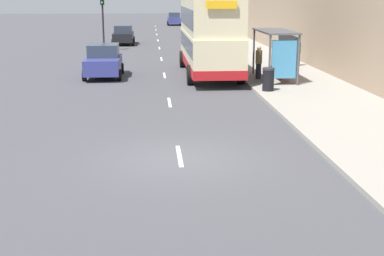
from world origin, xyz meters
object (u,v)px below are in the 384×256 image
at_px(car_2, 123,35).
at_px(traffic_light_far_kerb, 103,11).
at_px(double_decker_bus_near, 209,34).
at_px(pedestrian_1, 298,52).
at_px(car_1, 174,19).
at_px(car_0, 104,61).
at_px(bus_shelter, 280,46).
at_px(litter_bin, 268,79).
at_px(pedestrian_at_shelter, 259,62).
at_px(pedestrian_2, 278,53).

bearing_deg(car_2, traffic_light_far_kerb, 77.45).
relative_size(double_decker_bus_near, pedestrian_1, 6.29).
bearing_deg(pedestrian_1, car_1, 96.85).
relative_size(car_0, car_1, 0.98).
relative_size(bus_shelter, traffic_light_far_kerb, 0.92).
bearing_deg(pedestrian_1, traffic_light_far_kerb, 139.45).
bearing_deg(bus_shelter, litter_bin, -111.85).
bearing_deg(litter_bin, car_0, 144.45).
xyz_separation_m(bus_shelter, litter_bin, (-1.22, -3.05, -1.21)).
relative_size(car_0, pedestrian_1, 2.52).
height_order(bus_shelter, litter_bin, bus_shelter).
relative_size(pedestrian_1, litter_bin, 1.54).
height_order(car_1, car_2, car_1).
bearing_deg(pedestrian_at_shelter, traffic_light_far_kerb, 120.43).
xyz_separation_m(bus_shelter, car_2, (-8.91, 21.79, -1.04)).
height_order(car_2, pedestrian_at_shelter, pedestrian_at_shelter).
height_order(car_1, pedestrian_1, car_1).
bearing_deg(pedestrian_2, car_2, 120.79).
xyz_separation_m(pedestrian_at_shelter, pedestrian_2, (2.10, 4.52, -0.01)).
bearing_deg(car_0, litter_bin, 144.45).
bearing_deg(bus_shelter, pedestrian_1, 65.33).
xyz_separation_m(double_decker_bus_near, car_2, (-5.61, 18.99, -1.45)).
height_order(car_1, pedestrian_2, pedestrian_2).
distance_m(car_1, pedestrian_2, 46.23).
distance_m(bus_shelter, car_2, 23.56).
distance_m(pedestrian_at_shelter, traffic_light_far_kerb, 18.28).
bearing_deg(pedestrian_2, traffic_light_far_kerb, 135.40).
relative_size(bus_shelter, car_1, 1.01).
xyz_separation_m(double_decker_bus_near, litter_bin, (2.08, -5.84, -1.61)).
bearing_deg(double_decker_bus_near, litter_bin, -70.45).
height_order(car_2, pedestrian_2, pedestrian_2).
distance_m(car_0, traffic_light_far_kerb, 13.75).
bearing_deg(pedestrian_at_shelter, bus_shelter, -23.92).
height_order(pedestrian_2, traffic_light_far_kerb, traffic_light_far_kerb).
distance_m(pedestrian_2, litter_bin, 8.34).
xyz_separation_m(car_0, litter_bin, (7.85, -5.61, -0.20)).
distance_m(car_2, pedestrian_1, 20.01).
bearing_deg(pedestrian_1, bus_shelter, -114.67).
xyz_separation_m(double_decker_bus_near, traffic_light_far_kerb, (-6.88, 13.30, 0.80)).
distance_m(car_2, pedestrian_2, 19.61).
bearing_deg(traffic_light_far_kerb, bus_shelter, -57.71).
xyz_separation_m(pedestrian_1, pedestrian_2, (-1.31, -0.36, 0.03)).
height_order(pedestrian_at_shelter, pedestrian_1, pedestrian_at_shelter).
height_order(car_0, pedestrian_1, car_0).
bearing_deg(car_1, car_0, -97.09).
relative_size(car_1, traffic_light_far_kerb, 0.91).
relative_size(car_1, pedestrian_2, 2.49).
bearing_deg(litter_bin, car_1, 91.94).
bearing_deg(traffic_light_far_kerb, double_decker_bus_near, -62.66).
bearing_deg(car_0, double_decker_bus_near, -177.70).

